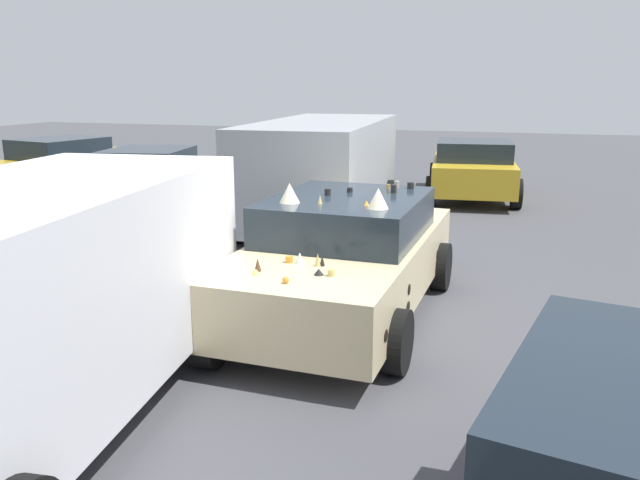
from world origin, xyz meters
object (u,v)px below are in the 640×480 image
Objects in this scene: art_car_decorated at (345,255)px; parked_sedan_near_right at (473,169)px; parked_van_far_right at (323,168)px; parked_sedan_far_left at (72,164)px; parked_sedan_behind_left at (144,180)px; parked_van_behind_right at (6,304)px.

art_car_decorated reaches higher than parked_sedan_near_right.
parked_sedan_near_right is (4.12, -2.45, -0.44)m from parked_van_far_right.
parked_van_far_right reaches higher than parked_sedan_far_left.
parked_sedan_far_left is 1.08× the size of parked_sedan_behind_left.
parked_sedan_behind_left is at bearing -98.54° from parked_van_far_right.
parked_sedan_far_left is at bearing 97.13° from parked_sedan_near_right.
parked_van_behind_right reaches higher than parked_sedan_near_right.
art_car_decorated reaches higher than parked_sedan_behind_left.
parked_van_far_right is (4.40, 1.69, 0.42)m from art_car_decorated.
parked_sedan_far_left is 3.41m from parked_sedan_behind_left.
parked_van_behind_right is 12.07m from parked_sedan_far_left.
art_car_decorated is 10.86m from parked_sedan_far_left.
parked_van_far_right is 4.18m from parked_sedan_behind_left.
parked_van_far_right is at bearing 142.95° from parked_sedan_near_right.
parked_sedan_behind_left is at bearing -127.67° from art_car_decorated.
parked_sedan_behind_left is (-1.49, -3.07, -0.04)m from parked_sedan_far_left.
art_car_decorated is at bearing -113.88° from parked_sedan_far_left.
art_car_decorated is 1.05× the size of parked_sedan_near_right.
parked_van_behind_right is 1.22× the size of parked_sedan_behind_left.
art_car_decorated is at bearing 40.00° from parked_sedan_behind_left.
parked_sedan_behind_left is at bearing -160.52° from parked_van_behind_right.
art_car_decorated is at bearing 168.60° from parked_sedan_near_right.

